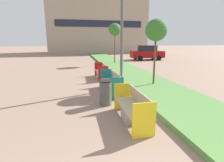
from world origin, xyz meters
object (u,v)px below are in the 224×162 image
object	(u,v)px
bench_red_frame	(102,73)
sapling_tree_far	(115,30)
parked_car_distant	(147,53)
sapling_tree_near	(156,31)
bench_teal_frame	(112,84)
bench_yellow_frame	(133,109)
street_lamp_post	(122,3)
litter_bin	(105,93)

from	to	relation	value
bench_red_frame	sapling_tree_far	world-z (taller)	sapling_tree_far
sapling_tree_far	parked_car_distant	world-z (taller)	sapling_tree_far
sapling_tree_near	bench_red_frame	bearing A→B (deg)	130.10
bench_teal_frame	bench_yellow_frame	bearing A→B (deg)	-90.05
sapling_tree_near	parked_car_distant	size ratio (longest dim) A/B	0.81
bench_yellow_frame	bench_teal_frame	world-z (taller)	same
street_lamp_post	sapling_tree_near	distance (m)	2.17
street_lamp_post	sapling_tree_far	distance (m)	9.60
litter_bin	sapling_tree_near	world-z (taller)	sapling_tree_near
sapling_tree_near	sapling_tree_far	xyz separation A→B (m)	(0.00, 9.47, 0.60)
litter_bin	parked_car_distant	world-z (taller)	parked_car_distant
bench_teal_frame	bench_red_frame	bearing A→B (deg)	90.05
sapling_tree_far	litter_bin	bearing A→B (deg)	-104.31
litter_bin	parked_car_distant	xyz separation A→B (m)	(8.09, 15.18, 0.43)
bench_yellow_frame	street_lamp_post	size ratio (longest dim) A/B	0.27
sapling_tree_far	parked_car_distant	distance (m)	6.78
parked_car_distant	sapling_tree_near	bearing A→B (deg)	-108.55
bench_red_frame	litter_bin	distance (m)	4.98
bench_red_frame	litter_bin	bearing A→B (deg)	-96.69
litter_bin	sapling_tree_near	size ratio (longest dim) A/B	0.27
bench_yellow_frame	bench_red_frame	size ratio (longest dim) A/B	1.00
bench_red_frame	street_lamp_post	size ratio (longest dim) A/B	0.27
bench_red_frame	sapling_tree_far	bearing A→B (deg)	70.33
bench_red_frame	litter_bin	world-z (taller)	litter_bin
bench_teal_frame	street_lamp_post	bearing A→B (deg)	41.45
bench_red_frame	parked_car_distant	world-z (taller)	parked_car_distant
bench_yellow_frame	sapling_tree_near	size ratio (longest dim) A/B	0.59
bench_yellow_frame	bench_teal_frame	bearing A→B (deg)	89.95
street_lamp_post	sapling_tree_far	bearing A→B (deg)	79.38
litter_bin	sapling_tree_near	bearing A→B (deg)	35.67
bench_yellow_frame	parked_car_distant	distance (m)	18.33
bench_red_frame	parked_car_distant	size ratio (longest dim) A/B	0.48
bench_teal_frame	sapling_tree_near	xyz separation A→B (m)	(2.37, 0.48, 2.53)
sapling_tree_far	bench_teal_frame	bearing A→B (deg)	-103.42
parked_car_distant	litter_bin	bearing A→B (deg)	-115.14
bench_teal_frame	street_lamp_post	world-z (taller)	street_lamp_post
street_lamp_post	sapling_tree_near	size ratio (longest dim) A/B	2.17
bench_yellow_frame	litter_bin	distance (m)	1.64
sapling_tree_near	parked_car_distant	world-z (taller)	sapling_tree_near
bench_yellow_frame	litter_bin	world-z (taller)	litter_bin
sapling_tree_far	parked_car_distant	xyz separation A→B (m)	(5.13, 3.59, -2.59)
bench_red_frame	sapling_tree_near	size ratio (longest dim) A/B	0.59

